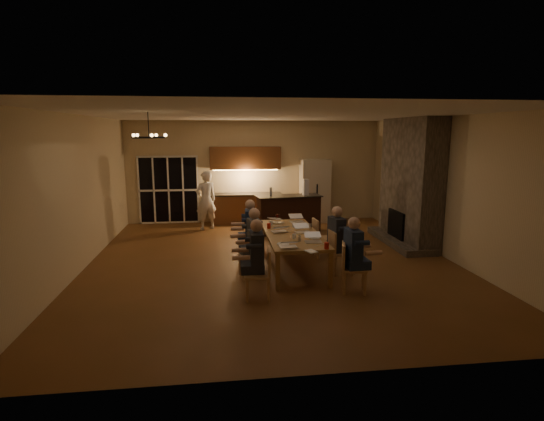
{
  "coord_description": "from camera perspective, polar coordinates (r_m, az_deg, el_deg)",
  "views": [
    {
      "loc": [
        -1.13,
        -9.0,
        2.85
      ],
      "look_at": [
        0.04,
        0.3,
        1.11
      ],
      "focal_mm": 28.0,
      "sensor_mm": 36.0,
      "label": 1
    }
  ],
  "objects": [
    {
      "name": "person_left_far",
      "position": [
        9.48,
        -2.94,
        -2.65
      ],
      "size": [
        0.63,
        0.63,
        1.38
      ],
      "primitive_type": null,
      "rotation": [
        0.0,
        0.0,
        -1.62
      ],
      "color": "#1B2343",
      "rests_on": "ground"
    },
    {
      "name": "chandelier",
      "position": [
        8.09,
        -16.2,
        9.42
      ],
      "size": [
        0.61,
        0.61,
        0.03
      ],
      "primitive_type": "torus",
      "color": "black",
      "rests_on": "ceiling"
    },
    {
      "name": "standing_person",
      "position": [
        12.62,
        -8.86,
        1.37
      ],
      "size": [
        0.75,
        0.64,
        1.74
      ],
      "primitive_type": "imported",
      "rotation": [
        0.0,
        0.0,
        3.56
      ],
      "color": "white",
      "rests_on": "ground"
    },
    {
      "name": "notepad",
      "position": [
        7.61,
        5.27,
        -5.48
      ],
      "size": [
        0.24,
        0.27,
        0.01
      ],
      "primitive_type": "cube",
      "rotation": [
        0.0,
        0.0,
        0.38
      ],
      "color": "white",
      "rests_on": "dining_table"
    },
    {
      "name": "laptop_e",
      "position": [
        9.92,
        0.65,
        -1.03
      ],
      "size": [
        0.42,
        0.4,
        0.23
      ],
      "primitive_type": null,
      "rotation": [
        0.0,
        0.0,
        2.64
      ],
      "color": "silver",
      "rests_on": "dining_table"
    },
    {
      "name": "laptop_b",
      "position": [
        8.22,
        5.59,
        -3.49
      ],
      "size": [
        0.33,
        0.3,
        0.23
      ],
      "primitive_type": null,
      "rotation": [
        0.0,
        0.0,
        -0.05
      ],
      "color": "silver",
      "rests_on": "dining_table"
    },
    {
      "name": "can_silver",
      "position": [
        8.27,
        3.69,
        -3.76
      ],
      "size": [
        0.06,
        0.06,
        0.12
      ],
      "primitive_type": "cylinder",
      "color": "#B2B2B7",
      "rests_on": "dining_table"
    },
    {
      "name": "laptop_a",
      "position": [
        7.83,
        2.2,
        -4.17
      ],
      "size": [
        0.34,
        0.3,
        0.23
      ],
      "primitive_type": null,
      "rotation": [
        0.0,
        0.0,
        3.21
      ],
      "color": "silver",
      "rests_on": "dining_table"
    },
    {
      "name": "mug_front",
      "position": [
        8.47,
        3.0,
        -3.49
      ],
      "size": [
        0.08,
        0.08,
        0.1
      ],
      "primitive_type": "cylinder",
      "color": "white",
      "rests_on": "dining_table"
    },
    {
      "name": "person_left_near",
      "position": [
        7.4,
        -2.06,
        -6.45
      ],
      "size": [
        0.61,
        0.61,
        1.38
      ],
      "primitive_type": null,
      "rotation": [
        0.0,
        0.0,
        -1.58
      ],
      "color": "#22262C",
      "rests_on": "ground"
    },
    {
      "name": "can_cola",
      "position": [
        10.35,
        0.74,
        -0.84
      ],
      "size": [
        0.07,
        0.07,
        0.12
      ],
      "primitive_type": "cylinder",
      "color": "#3F0F0C",
      "rests_on": "dining_table"
    },
    {
      "name": "refrigerator",
      "position": [
        13.62,
        5.75,
        2.67
      ],
      "size": [
        0.9,
        0.68,
        2.0
      ],
      "primitive_type": "cube",
      "color": "beige",
      "rests_on": "ground"
    },
    {
      "name": "bar_bottle",
      "position": [
        11.87,
        -0.16,
        2.54
      ],
      "size": [
        0.07,
        0.07,
        0.24
      ],
      "primitive_type": "cylinder",
      "color": "#99999E",
      "rests_on": "bar_island"
    },
    {
      "name": "bar_blender",
      "position": [
        12.06,
        4.54,
        3.15
      ],
      "size": [
        0.16,
        0.16,
        0.46
      ],
      "primitive_type": "cube",
      "rotation": [
        0.0,
        0.0,
        0.13
      ],
      "color": "silver",
      "rests_on": "bar_island"
    },
    {
      "name": "fireplace",
      "position": [
        11.35,
        18.08,
        3.69
      ],
      "size": [
        0.58,
        2.5,
        3.2
      ],
      "primitive_type": "cube",
      "color": "#63584E",
      "rests_on": "ground"
    },
    {
      "name": "left_wall",
      "position": [
        9.54,
        -24.77,
        2.03
      ],
      "size": [
        0.04,
        9.0,
        3.2
      ],
      "primitive_type": "cube",
      "color": "beige",
      "rests_on": "ground"
    },
    {
      "name": "chair_left_far",
      "position": [
        9.5,
        -3.1,
        -4.15
      ],
      "size": [
        0.55,
        0.55,
        0.89
      ],
      "primitive_type": null,
      "rotation": [
        0.0,
        0.0,
        -1.85
      ],
      "color": "tan",
      "rests_on": "ground"
    },
    {
      "name": "can_right",
      "position": [
        9.32,
        5.2,
        -2.15
      ],
      "size": [
        0.07,
        0.07,
        0.12
      ],
      "primitive_type": "cylinder",
      "color": "#B2B2B7",
      "rests_on": "dining_table"
    },
    {
      "name": "mug_mid",
      "position": [
        9.46,
        2.97,
        -1.99
      ],
      "size": [
        0.08,
        0.08,
        0.1
      ],
      "primitive_type": "cylinder",
      "color": "white",
      "rests_on": "dining_table"
    },
    {
      "name": "plate_far",
      "position": [
        9.71,
        4.67,
        -1.94
      ],
      "size": [
        0.27,
        0.27,
        0.02
      ],
      "primitive_type": "cylinder",
      "color": "white",
      "rests_on": "dining_table"
    },
    {
      "name": "laptop_f",
      "position": [
        10.02,
        3.37,
        -0.92
      ],
      "size": [
        0.34,
        0.3,
        0.23
      ],
      "primitive_type": null,
      "rotation": [
        0.0,
        0.0,
        0.06
      ],
      "color": "silver",
      "rests_on": "dining_table"
    },
    {
      "name": "plate_left",
      "position": [
        8.05,
        1.5,
        -4.52
      ],
      "size": [
        0.23,
        0.23,
        0.02
      ],
      "primitive_type": "cylinder",
      "color": "white",
      "rests_on": "dining_table"
    },
    {
      "name": "french_doors",
      "position": [
        13.68,
        -13.72,
        2.67
      ],
      "size": [
        1.86,
        0.08,
        2.1
      ],
      "primitive_type": "cube",
      "color": "black",
      "rests_on": "ground"
    },
    {
      "name": "bar_island",
      "position": [
        12.08,
        2.22,
        -0.5
      ],
      "size": [
        1.91,
        0.9,
        1.08
      ],
      "primitive_type": "cube",
      "rotation": [
        0.0,
        0.0,
        0.13
      ],
      "color": "black",
      "rests_on": "ground"
    },
    {
      "name": "laptop_d",
      "position": [
        8.99,
        4.12,
        -2.26
      ],
      "size": [
        0.35,
        0.32,
        0.23
      ],
      "primitive_type": null,
      "rotation": [
        0.0,
        0.0,
        0.13
      ],
      "color": "silver",
      "rests_on": "dining_table"
    },
    {
      "name": "person_left_mid",
      "position": [
        8.46,
        -2.38,
        -4.27
      ],
      "size": [
        0.7,
        0.7,
        1.38
      ],
      "primitive_type": null,
      "rotation": [
        0.0,
        0.0,
        -1.39
      ],
      "color": "#3B4146",
      "rests_on": "ground"
    },
    {
      "name": "laptop_c",
      "position": [
        9.03,
        0.98,
        -2.18
      ],
      "size": [
        0.38,
        0.35,
        0.23
      ],
      "primitive_type": null,
      "rotation": [
        0.0,
        0.0,
        3.37
      ],
      "color": "silver",
      "rests_on": "dining_table"
    },
    {
      "name": "chair_right_far",
      "position": [
        9.85,
        6.94,
        -3.68
      ],
      "size": [
        0.47,
        0.47,
        0.89
      ],
      "primitive_type": null,
      "rotation": [
        0.0,
        0.0,
        1.65
      ],
      "color": "tan",
      "rests_on": "ground"
    },
    {
      "name": "mug_back",
      "position": [
        9.69,
        -0.15,
        -1.67
      ],
      "size": [
        0.07,
        0.07,
        0.1
      ],
      "primitive_type": "cylinder",
      "color": "white",
      "rests_on": "dining_table"
    },
    {
      "name": "floor",
      "position": [
        9.51,
        -0.03,
        -6.91
      ],
      "size": [
        9.0,
        9.0,
        0.0
      ],
      "primitive_type": "plane",
      "color": "brown",
      "rests_on": "ground"
    },
    {
      "name": "redcup_near",
      "position": [
        7.8,
        7.36,
        -4.72
      ],
      "size": [
        0.09,
        0.09,
        0.12
      ],
      "primitive_type": "cylinder",
      "color": "#B9190C",
      "rests_on": "dining_table"
    },
    {
      "name": "chair_left_near",
      "position": [
        7.37,
        -1.94,
        -8.5
      ],
      "size": [
        0.48,
        0.48,
        0.89
      ],
      "primitive_type": null,
      "rotation": [
        0.0,
        0.0,
        -1.66
      ],
      "color": "tan",
      "rests_on": "ground"
    },
    {
      "name": "plate_near",
      "position": [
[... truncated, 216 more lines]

